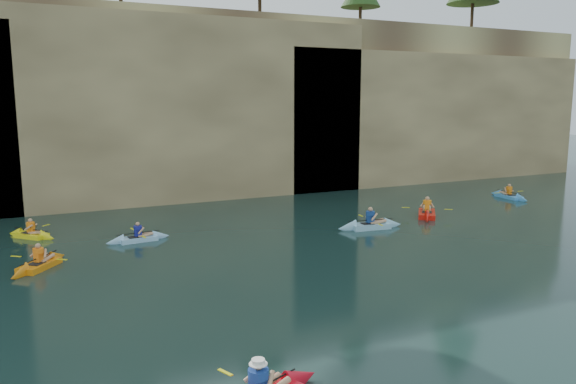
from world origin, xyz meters
name	(u,v)px	position (x,y,z in m)	size (l,w,h in m)	color
ground	(353,354)	(0.00, 0.00, 0.00)	(160.00, 160.00, 0.00)	black
cliff	(125,102)	(0.00, 30.00, 6.00)	(70.00, 16.00, 12.00)	tan
cliff_slab_center	(181,107)	(2.00, 22.60, 5.70)	(24.00, 2.40, 11.40)	tan
cliff_slab_east	(440,116)	(22.00, 22.60, 4.92)	(26.00, 2.40, 9.84)	tan
sea_cave_center	(81,182)	(-4.00, 21.95, 1.60)	(3.50, 1.00, 3.20)	black
sea_cave_east	(304,159)	(10.00, 21.95, 2.25)	(5.00, 1.00, 4.50)	black
kayaker_orange	(39,265)	(-6.66, 11.08, 0.15)	(2.48, 2.89, 1.18)	orange
kayaker_ltblue_near	(370,225)	(8.00, 11.11, 0.16)	(3.42, 2.57, 1.32)	#87C0E2
kayaker_red_far	(427,213)	(12.34, 12.18, 0.16)	(2.93, 3.35, 1.35)	red
kayaker_yellow	(31,235)	(-6.80, 16.32, 0.14)	(2.29, 2.44, 1.10)	yellow
kayaker_ltblue_mid	(138,238)	(-2.57, 13.55, 0.13)	(2.89, 2.16, 1.08)	#91C8F3
kayaker_blue_east	(509,196)	(20.65, 14.35, 0.14)	(2.26, 3.25, 1.14)	#459DEC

